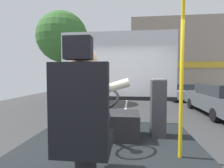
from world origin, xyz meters
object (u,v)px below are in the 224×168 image
Objects in this scene: parked_car_silver at (178,91)px; steering_console at (105,123)px; bus_driver at (86,103)px; fare_box at (158,108)px; handrail_pole at (182,80)px; driver_seat at (83,128)px; parked_car_charcoal at (220,99)px.

steering_console is at bearing -110.40° from parked_car_silver.
bus_driver is 0.86× the size of fare_box.
handrail_pole reaches higher than fare_box.
fare_box is at bearing -106.53° from parked_car_silver.
fare_box is (-0.16, 0.72, -0.48)m from handrail_pole.
driver_seat is 0.30× the size of parked_car_charcoal.
parked_car_silver is at bearing 94.85° from parked_car_charcoal.
parked_car_charcoal is (3.49, 6.16, -1.05)m from handrail_pole.
handrail_pole is (1.02, 0.59, 0.21)m from bus_driver.
steering_console is at bearing 90.00° from bus_driver.
bus_driver is 0.19× the size of parked_car_charcoal.
bus_driver is at bearing -123.36° from fare_box.
parked_car_silver is at bearing 69.60° from steering_console.
handrail_pole is at bearing 34.94° from driver_seat.
bus_driver is 1.59m from fare_box.
steering_console is 1.38m from handrail_pole.
handrail_pole reaches higher than driver_seat.
parked_car_charcoal reaches higher than parked_car_silver.
handrail_pole is 2.01× the size of fare_box.
driver_seat reaches higher than parked_car_silver.
driver_seat reaches higher than parked_car_charcoal.
fare_box is (0.86, 0.14, 0.25)m from steering_console.
bus_driver is at bearing -108.57° from parked_car_silver.
driver_seat is 1.33m from steering_console.
driver_seat is 1.38× the size of fare_box.
bus_driver is at bearing -149.93° from handrail_pole.
bus_driver is 0.74× the size of steering_console.
steering_console is at bearing 150.40° from handrail_pole.
driver_seat is at bearing -123.25° from parked_car_charcoal.
handrail_pole reaches higher than steering_console.
parked_car_charcoal is at bearing 56.75° from driver_seat.
fare_box is at bearing 102.49° from handrail_pole.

